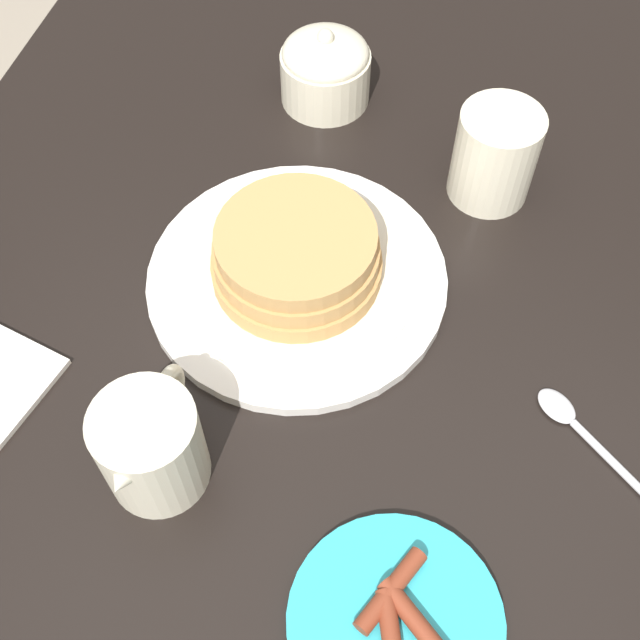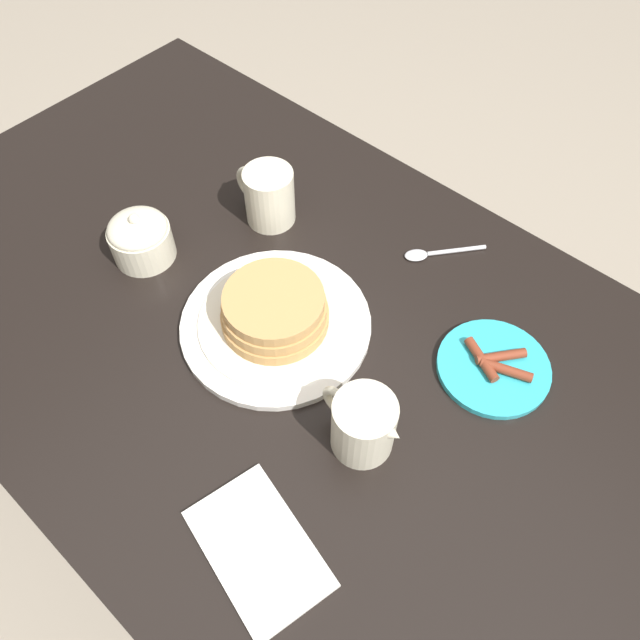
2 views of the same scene
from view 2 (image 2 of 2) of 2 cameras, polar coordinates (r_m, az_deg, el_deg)
The scene contains 9 objects.
ground_plane at distance 1.60m, azimuth -1.77°, elevation -16.57°, with size 8.00×8.00×0.00m, color gray.
dining_table at distance 1.02m, azimuth -2.67°, elevation -4.92°, with size 1.44×0.82×0.76m.
pancake_plate at distance 0.90m, azimuth -4.13°, elevation 0.35°, with size 0.28×0.28×0.07m.
side_plate_bacon at distance 0.91m, azimuth 15.60°, elevation -4.12°, with size 0.16×0.16×0.02m.
coffee_mug at distance 1.04m, azimuth -4.77°, elevation 11.32°, with size 0.12×0.08×0.10m.
creamer_pitcher at distance 0.79m, azimuth 4.03°, elevation -9.53°, with size 0.12×0.08×0.10m.
sugar_bowl at distance 1.02m, azimuth -16.10°, elevation 7.25°, with size 0.10×0.10×0.09m.
napkin at distance 0.78m, azimuth -5.65°, elevation -20.08°, with size 0.20×0.15×0.01m.
spoon at distance 1.02m, azimuth 10.17°, elevation 6.02°, with size 0.10×0.11×0.01m.
Camera 2 is at (-0.38, 0.36, 1.52)m, focal length 35.00 mm.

